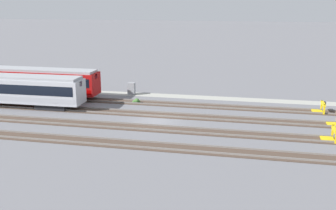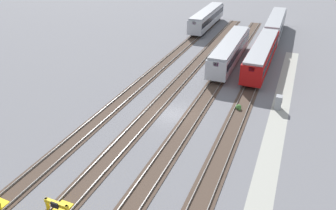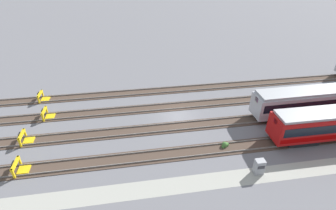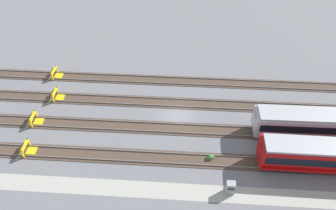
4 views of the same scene
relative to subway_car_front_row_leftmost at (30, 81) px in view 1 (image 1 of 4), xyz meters
name	(u,v)px [view 1 (image 1 of 4)]	position (x,y,z in m)	size (l,w,h in m)	color
ground_plane	(156,121)	(-18.07, 6.98, -2.04)	(400.00, 400.00, 0.00)	slate
service_walkway	(176,96)	(-18.07, -4.11, -2.04)	(54.00, 2.00, 0.01)	#9E9E93
rail_track_nearest	(169,104)	(-18.07, 0.05, -2.00)	(90.00, 2.23, 0.21)	#47382D
rail_track_near_inner	(161,115)	(-18.07, 4.67, -2.00)	(90.00, 2.24, 0.21)	#47382D
rail_track_middle	(150,128)	(-18.07, 9.29, -2.00)	(90.00, 2.24, 0.21)	#47382D
rail_track_far_inner	(137,145)	(-18.07, 13.91, -2.00)	(90.00, 2.23, 0.21)	#47382D
subway_car_front_row_leftmost	(30,81)	(0.00, 0.00, 0.00)	(18.02, 2.97, 3.70)	#A80F0F
subway_car_front_row_left_inner	(8,89)	(0.00, 4.69, 0.00)	(18.03, 3.03, 3.70)	#ADAFB7
bumper_stop_nearest_track	(320,108)	(-35.07, 0.05, -1.53)	(1.34, 2.00, 1.22)	gold
bumper_stop_middle_track	(331,135)	(-34.56, 9.28, -1.53)	(1.36, 2.00, 1.22)	gold
electrical_cabinet	(131,89)	(-12.23, -3.79, -1.24)	(0.90, 0.73, 1.60)	gray
weed_clump	(136,101)	(-14.10, 0.36, -1.80)	(0.92, 0.70, 0.64)	#427033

